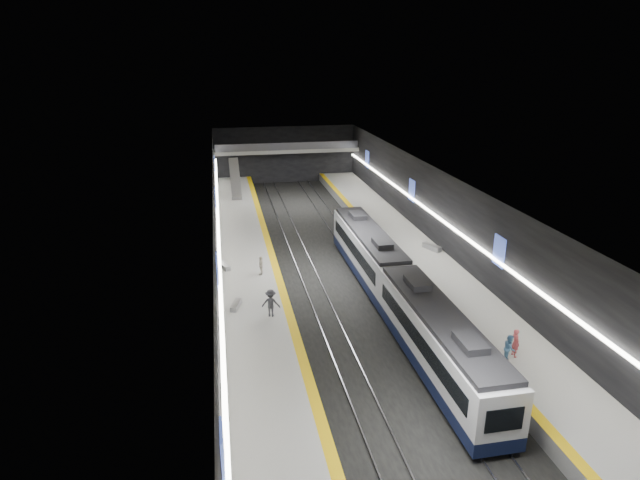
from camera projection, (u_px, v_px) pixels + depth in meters
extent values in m
plane|color=black|center=(339.00, 276.00, 45.35)|extent=(70.00, 70.00, 0.00)
cube|color=beige|center=(340.00, 184.00, 42.67)|extent=(20.00, 70.00, 0.04)
cube|color=black|center=(216.00, 239.00, 42.23)|extent=(0.04, 70.00, 8.00)
cube|color=black|center=(453.00, 224.00, 45.78)|extent=(0.04, 70.00, 8.00)
cube|color=black|center=(285.00, 155.00, 76.40)|extent=(20.00, 0.04, 8.00)
cube|color=slate|center=(250.00, 277.00, 43.85)|extent=(5.00, 70.00, 1.00)
cube|color=#B8B8B2|center=(249.00, 271.00, 43.68)|extent=(5.00, 70.00, 0.02)
cube|color=yellow|center=(276.00, 269.00, 44.06)|extent=(0.60, 70.00, 0.02)
cube|color=slate|center=(423.00, 264.00, 46.51)|extent=(5.00, 70.00, 1.00)
cube|color=#B8B8B2|center=(423.00, 259.00, 46.34)|extent=(5.00, 70.00, 0.02)
cube|color=yellow|center=(399.00, 260.00, 45.95)|extent=(0.60, 70.00, 0.02)
cube|color=gray|center=(301.00, 278.00, 44.75)|extent=(0.08, 70.00, 0.12)
cube|color=gray|center=(318.00, 277.00, 45.01)|extent=(0.08, 70.00, 0.12)
cube|color=gray|center=(359.00, 274.00, 45.64)|extent=(0.08, 70.00, 0.12)
cube|color=gray|center=(375.00, 272.00, 45.90)|extent=(0.08, 70.00, 0.12)
cube|color=#10183B|center=(437.00, 361.00, 31.52)|extent=(2.65, 15.00, 0.80)
cube|color=white|center=(439.00, 336.00, 30.97)|extent=(2.65, 15.00, 2.50)
cube|color=black|center=(440.00, 315.00, 30.50)|extent=(2.44, 14.25, 0.30)
cube|color=black|center=(439.00, 336.00, 30.95)|extent=(2.69, 13.20, 1.00)
cube|color=black|center=(504.00, 420.00, 24.02)|extent=(1.85, 0.05, 1.20)
cube|color=#10183B|center=(368.00, 266.00, 45.40)|extent=(2.65, 15.00, 0.80)
cube|color=white|center=(368.00, 248.00, 44.85)|extent=(2.65, 15.00, 2.50)
cube|color=black|center=(369.00, 232.00, 44.38)|extent=(2.44, 14.25, 0.30)
cube|color=black|center=(368.00, 247.00, 44.83)|extent=(2.69, 13.20, 1.00)
cube|color=black|center=(397.00, 285.00, 37.91)|extent=(1.85, 0.05, 1.20)
cube|color=#4660D4|center=(223.00, 455.00, 18.94)|extent=(0.10, 1.50, 2.20)
cube|color=#4660D4|center=(218.00, 272.00, 34.68)|extent=(0.10, 1.50, 2.20)
cube|color=#4660D4|center=(216.00, 200.00, 51.33)|extent=(0.10, 1.50, 2.20)
cube|color=#4660D4|center=(215.00, 165.00, 67.07)|extent=(0.10, 1.50, 2.20)
cube|color=#4660D4|center=(499.00, 251.00, 38.20)|extent=(0.10, 1.50, 2.20)
cube|color=#4660D4|center=(412.00, 190.00, 54.86)|extent=(0.10, 1.50, 2.20)
cube|color=#4660D4|center=(367.00, 159.00, 70.59)|extent=(0.10, 1.50, 2.20)
cube|color=white|center=(219.00, 241.00, 42.33)|extent=(0.25, 68.60, 0.12)
cube|color=white|center=(450.00, 227.00, 45.81)|extent=(0.25, 68.60, 0.12)
cube|color=gray|center=(287.00, 150.00, 74.22)|extent=(20.00, 3.00, 0.50)
cube|color=#47474C|center=(288.00, 146.00, 72.62)|extent=(19.60, 0.08, 1.00)
cube|color=#99999E|center=(235.00, 178.00, 67.11)|extent=(1.20, 7.50, 3.92)
cube|color=#99999E|center=(236.00, 305.00, 37.45)|extent=(0.89, 1.65, 0.39)
cube|color=#99999E|center=(224.00, 266.00, 44.22)|extent=(1.03, 1.68, 0.40)
cube|color=#99999E|center=(432.00, 247.00, 48.35)|extent=(1.25, 2.03, 0.48)
imported|color=#D54F53|center=(515.00, 343.00, 31.28)|extent=(0.42, 0.64, 1.75)
imported|color=#5181B0|center=(509.00, 348.00, 30.77)|extent=(0.93, 1.01, 1.68)
imported|color=silver|center=(261.00, 266.00, 42.77)|extent=(0.66, 1.00, 1.57)
imported|color=#3A3B41|center=(271.00, 303.00, 35.98)|extent=(1.41, 1.04, 1.95)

